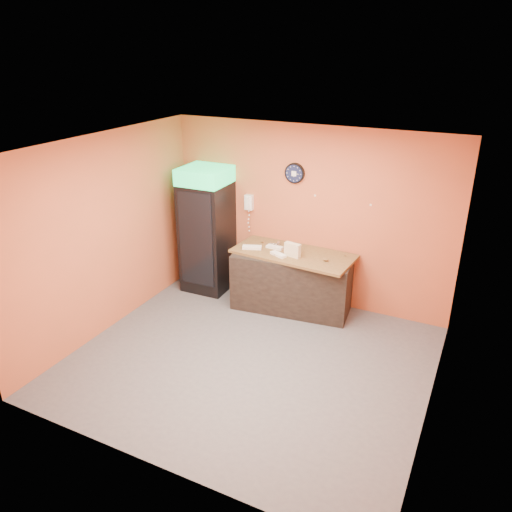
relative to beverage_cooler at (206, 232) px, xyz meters
The scene contains 15 objects.
floor 2.49m from the beverage_cooler, 44.77° to the right, with size 4.50×4.50×0.00m, color #47474C.
back_wall 1.71m from the beverage_cooler, 13.79° to the left, with size 4.50×0.02×2.80m, color #C25B36.
left_wall 1.77m from the beverage_cooler, 111.56° to the right, with size 0.02×4.00×2.80m, color #C25B36.
right_wall 4.20m from the beverage_cooler, 22.52° to the right, with size 0.02×4.00×2.80m, color #C25B36.
ceiling 2.89m from the beverage_cooler, 44.77° to the right, with size 4.50×4.00×0.02m, color white.
beverage_cooler is the anchor object (origin of this frame).
prep_counter 1.65m from the beverage_cooler, ahead, with size 1.79×0.80×0.90m, color black.
wall_clock 1.77m from the beverage_cooler, 14.87° to the left, with size 0.31×0.06×0.31m.
wall_phone 0.86m from the beverage_cooler, 29.03° to the left, with size 0.13×0.11×0.25m.
butcher_paper 1.55m from the beverage_cooler, ahead, with size 1.83×0.83×0.04m, color brown.
sub_roll_stack 1.60m from the beverage_cooler, ahead, with size 0.26×0.13×0.21m.
wrapped_sandwich_left 0.93m from the beverage_cooler, ahead, with size 0.29×0.12×0.04m, color white.
wrapped_sandwich_mid 1.41m from the beverage_cooler, ahead, with size 0.26×0.10×0.04m, color white.
wrapped_sandwich_right 1.23m from the beverage_cooler, ahead, with size 0.26×0.10×0.04m, color white.
kitchen_tool 1.24m from the beverage_cooler, ahead, with size 0.06×0.06×0.06m, color silver.
Camera 1 is at (2.50, -4.91, 3.87)m, focal length 35.00 mm.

